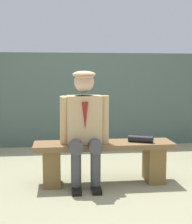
# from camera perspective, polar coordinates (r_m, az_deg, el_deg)

# --- Properties ---
(ground_plane) EXTENTS (30.00, 30.00, 0.00)m
(ground_plane) POSITION_cam_1_polar(r_m,az_deg,el_deg) (3.87, 1.35, -12.19)
(ground_plane) COLOR gray
(bench) EXTENTS (1.59, 0.39, 0.47)m
(bench) POSITION_cam_1_polar(r_m,az_deg,el_deg) (3.78, 1.37, -7.82)
(bench) COLOR brown
(bench) RESTS_ON ground
(seated_man) EXTENTS (0.55, 0.53, 1.28)m
(seated_man) POSITION_cam_1_polar(r_m,az_deg,el_deg) (3.63, -2.03, -1.96)
(seated_man) COLOR tan
(seated_man) RESTS_ON ground
(rolled_magazine) EXTENTS (0.29, 0.19, 0.08)m
(rolled_magazine) POSITION_cam_1_polar(r_m,az_deg,el_deg) (3.77, 7.79, -4.69)
(rolled_magazine) COLOR black
(rolled_magazine) RESTS_ON bench
(stadium_wall) EXTENTS (12.00, 0.24, 1.61)m
(stadium_wall) POSITION_cam_1_polar(r_m,az_deg,el_deg) (5.77, -1.52, 2.20)
(stadium_wall) COLOR #485B52
(stadium_wall) RESTS_ON ground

